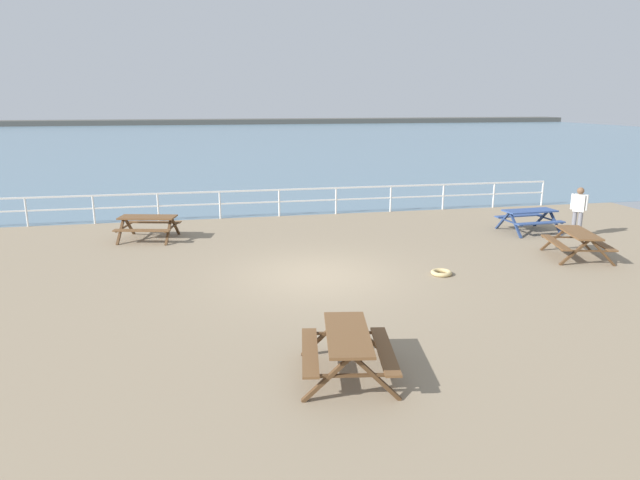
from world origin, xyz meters
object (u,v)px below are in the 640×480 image
at_px(picnic_table_near_right, 529,215).
at_px(picnic_table_mid_centre, 578,238).
at_px(picnic_table_far_right, 148,222).
at_px(picnic_table_near_left, 348,343).
at_px(visitor, 579,209).

relative_size(picnic_table_near_right, picnic_table_mid_centre, 0.89).
distance_m(picnic_table_near_right, picnic_table_far_right, 12.94).
relative_size(picnic_table_near_left, picnic_table_near_right, 1.07).
xyz_separation_m(picnic_table_near_left, picnic_table_mid_centre, (8.28, 5.53, 0.00)).
xyz_separation_m(picnic_table_far_right, visitor, (14.08, -2.39, 0.36)).
height_order(picnic_table_near_right, picnic_table_mid_centre, same).
distance_m(picnic_table_near_right, picnic_table_mid_centre, 3.24).
bearing_deg(picnic_table_mid_centre, picnic_table_near_right, 6.85).
bearing_deg(picnic_table_mid_centre, visitor, -20.96).
bearing_deg(picnic_table_near_right, picnic_table_mid_centre, -101.03).
xyz_separation_m(picnic_table_near_right, visitor, (1.23, -0.87, 0.36)).
height_order(picnic_table_near_right, visitor, visitor).
distance_m(picnic_table_near_left, picnic_table_near_right, 12.34).
bearing_deg(picnic_table_near_left, picnic_table_near_right, -35.49).
bearing_deg(picnic_table_far_right, picnic_table_mid_centre, -7.50).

